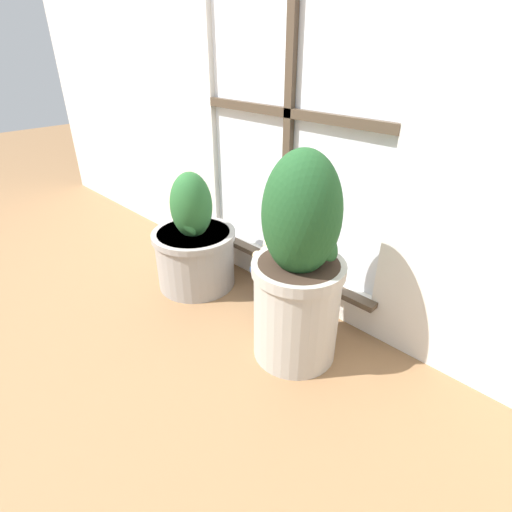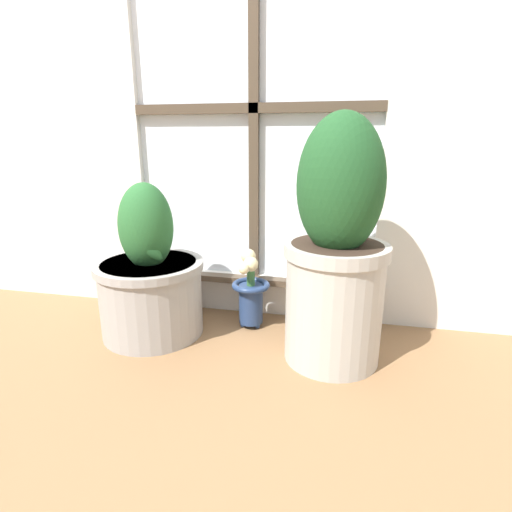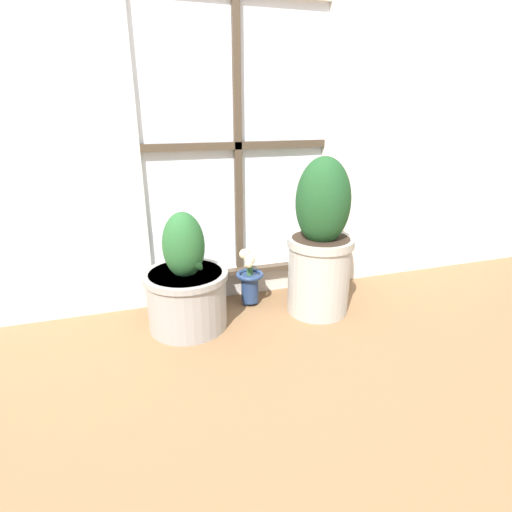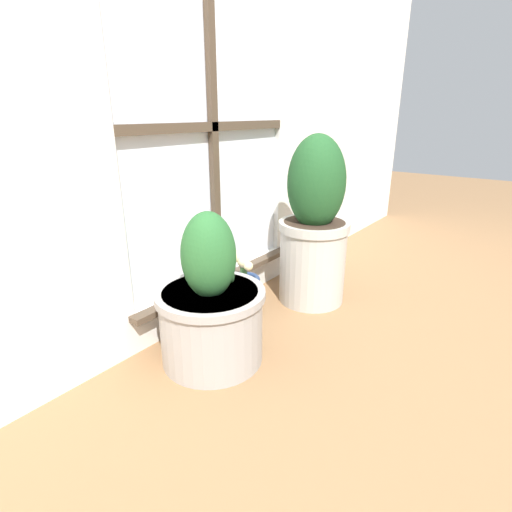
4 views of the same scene
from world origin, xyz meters
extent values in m
plane|color=olive|center=(0.00, 0.00, 0.00)|extent=(10.00, 10.00, 0.00)
cube|color=silver|center=(0.00, 0.55, 0.08)|extent=(0.93, 0.05, 0.16)
cube|color=white|center=(0.00, 0.56, 0.81)|extent=(0.93, 0.02, 1.28)
cube|color=#4C3D2D|center=(0.00, 0.53, 0.81)|extent=(0.04, 0.02, 1.28)
cube|color=#4C3D2D|center=(0.00, 0.53, 0.81)|extent=(0.93, 0.02, 0.04)
cube|color=#4C3D2D|center=(0.00, 0.50, 0.15)|extent=(0.99, 0.06, 0.02)
cylinder|color=#9E9993|center=(-0.33, 0.27, 0.14)|extent=(0.37, 0.37, 0.28)
cylinder|color=#9E9993|center=(-0.33, 0.27, 0.26)|extent=(0.39, 0.39, 0.03)
cylinder|color=#38281E|center=(-0.33, 0.27, 0.27)|extent=(0.34, 0.34, 0.01)
ellipsoid|color=#28602D|center=(-0.33, 0.27, 0.41)|extent=(0.19, 0.19, 0.31)
ellipsoid|color=#28602D|center=(-0.29, 0.21, 0.35)|extent=(0.12, 0.08, 0.13)
cylinder|color=#B7B2A8|center=(0.33, 0.23, 0.19)|extent=(0.31, 0.31, 0.39)
cylinder|color=#B7B2A8|center=(0.33, 0.23, 0.37)|extent=(0.32, 0.32, 0.04)
cylinder|color=#38281E|center=(0.33, 0.23, 0.38)|extent=(0.28, 0.28, 0.01)
ellipsoid|color=#1E4C23|center=(0.33, 0.23, 0.57)|extent=(0.26, 0.26, 0.42)
ellipsoid|color=#1E4C23|center=(0.42, 0.24, 0.49)|extent=(0.06, 0.21, 0.21)
sphere|color=navy|center=(0.02, 0.43, 0.01)|extent=(0.02, 0.02, 0.02)
sphere|color=navy|center=(-0.01, 0.38, 0.01)|extent=(0.02, 0.02, 0.02)
sphere|color=navy|center=(0.05, 0.38, 0.01)|extent=(0.02, 0.02, 0.02)
cylinder|color=navy|center=(0.02, 0.40, 0.09)|extent=(0.09, 0.09, 0.15)
torus|color=navy|center=(0.02, 0.40, 0.17)|extent=(0.14, 0.14, 0.02)
cylinder|color=#386633|center=(0.02, 0.40, 0.21)|extent=(0.03, 0.03, 0.08)
sphere|color=beige|center=(0.02, 0.40, 0.25)|extent=(0.06, 0.06, 0.06)
sphere|color=beige|center=(0.00, 0.43, 0.27)|extent=(0.06, 0.06, 0.06)
sphere|color=beige|center=(0.00, 0.36, 0.24)|extent=(0.04, 0.04, 0.04)
camera|label=1|loc=(1.06, -0.70, 1.06)|focal=28.00mm
camera|label=2|loc=(0.33, -0.98, 0.70)|focal=28.00mm
camera|label=3|loc=(-0.53, -1.43, 0.98)|focal=28.00mm
camera|label=4|loc=(-1.24, -0.62, 0.86)|focal=28.00mm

